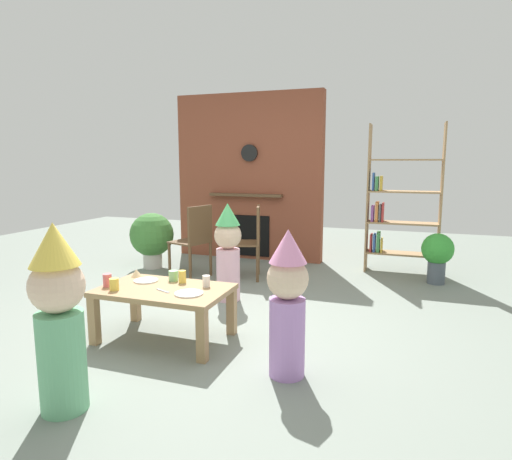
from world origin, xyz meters
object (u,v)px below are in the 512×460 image
(paper_plate_rear, at_px, (189,293))
(dining_chair_middle, at_px, (251,237))
(bookshelf, at_px, (397,207))
(child_in_pink, at_px, (287,300))
(potted_plant_tall, at_px, (437,253))
(paper_cup_far_left, at_px, (114,284))
(child_by_the_chairs, at_px, (228,249))
(paper_cup_center, at_px, (173,276))
(potted_plant_short, at_px, (152,236))
(paper_plate_front, at_px, (146,280))
(paper_cup_near_left, at_px, (206,281))
(child_with_cone_hat, at_px, (59,313))
(paper_cup_far_right, at_px, (107,280))
(birthday_cake_slice, at_px, (136,273))
(dining_chair_left, at_px, (195,237))
(paper_cup_near_right, at_px, (182,277))
(coffee_table, at_px, (164,296))

(paper_plate_rear, distance_m, dining_chair_middle, 2.09)
(bookshelf, xyz_separation_m, child_in_pink, (-0.58, -3.17, -0.33))
(dining_chair_middle, relative_size, potted_plant_tall, 1.50)
(paper_cup_far_left, xyz_separation_m, child_by_the_chairs, (0.42, 1.29, 0.06))
(paper_cup_center, height_order, potted_plant_short, potted_plant_short)
(child_by_the_chairs, bearing_deg, paper_cup_center, -3.36)
(paper_cup_far_left, height_order, child_by_the_chairs, child_by_the_chairs)
(paper_cup_far_left, relative_size, paper_plate_front, 0.47)
(paper_cup_near_left, bearing_deg, child_with_cone_hat, -104.60)
(paper_cup_near_left, relative_size, child_by_the_chairs, 0.09)
(paper_cup_far_right, bearing_deg, birthday_cake_slice, 82.18)
(dining_chair_middle, bearing_deg, birthday_cake_slice, 59.36)
(paper_plate_front, height_order, child_in_pink, child_in_pink)
(bookshelf, xyz_separation_m, paper_cup_near_left, (-1.37, -2.76, -0.38))
(child_with_cone_hat, height_order, dining_chair_middle, child_with_cone_hat)
(paper_cup_center, relative_size, birthday_cake_slice, 0.87)
(paper_cup_near_left, relative_size, potted_plant_short, 0.12)
(paper_cup_center, relative_size, paper_cup_far_right, 0.83)
(paper_cup_far_left, height_order, birthday_cake_slice, paper_cup_far_left)
(dining_chair_middle, xyz_separation_m, potted_plant_tall, (2.15, 0.50, -0.15))
(birthday_cake_slice, bearing_deg, child_in_pink, -17.67)
(child_by_the_chairs, height_order, dining_chair_middle, child_by_the_chairs)
(bookshelf, xyz_separation_m, paper_cup_far_right, (-2.13, -3.02, -0.38))
(paper_cup_center, height_order, paper_cup_far_right, paper_cup_far_right)
(dining_chair_left, bearing_deg, dining_chair_middle, -146.00)
(paper_cup_near_right, xyz_separation_m, child_by_the_chairs, (0.02, 0.92, 0.06))
(paper_cup_far_left, height_order, potted_plant_short, potted_plant_short)
(coffee_table, bearing_deg, dining_chair_left, 109.73)
(paper_plate_front, height_order, birthday_cake_slice, birthday_cake_slice)
(dining_chair_left, bearing_deg, paper_cup_far_left, 116.37)
(child_in_pink, bearing_deg, birthday_cake_slice, -4.16)
(bookshelf, distance_m, potted_plant_tall, 0.81)
(paper_cup_far_left, bearing_deg, bookshelf, 56.94)
(dining_chair_middle, bearing_deg, paper_plate_rear, 79.63)
(paper_plate_rear, bearing_deg, coffee_table, 162.46)
(paper_cup_near_right, relative_size, potted_plant_short, 0.14)
(paper_cup_far_right, relative_size, child_with_cone_hat, 0.09)
(paper_plate_front, xyz_separation_m, potted_plant_tall, (2.41, 2.37, -0.07))
(paper_cup_near_right, bearing_deg, dining_chair_left, 113.78)
(paper_cup_near_right, relative_size, paper_cup_far_left, 1.09)
(potted_plant_tall, bearing_deg, bookshelf, 139.84)
(child_by_the_chairs, bearing_deg, paper_plate_front, -14.23)
(paper_cup_far_left, distance_m, child_in_pink, 1.43)
(paper_cup_near_right, xyz_separation_m, paper_cup_far_left, (-0.40, -0.37, -0.00))
(paper_cup_center, relative_size, paper_cup_far_left, 0.91)
(dining_chair_middle, bearing_deg, child_with_cone_hat, 72.13)
(birthday_cake_slice, distance_m, child_in_pink, 1.57)
(paper_cup_near_left, height_order, child_in_pink, child_in_pink)
(birthday_cake_slice, relative_size, dining_chair_left, 0.11)
(paper_cup_far_right, bearing_deg, child_by_the_chairs, 66.27)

